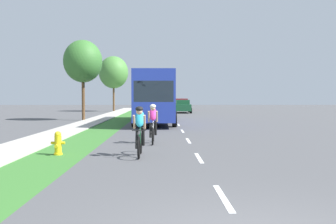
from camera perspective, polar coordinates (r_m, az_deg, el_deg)
name	(u,v)px	position (r m, az deg, el deg)	size (l,w,h in m)	color
ground_plane	(178,125)	(24.16, 1.68, -2.01)	(120.00, 120.00, 0.00)	#4C4C4F
grass_verge	(112,125)	(24.36, -8.89, -2.00)	(1.88, 70.00, 0.01)	#38722D
sidewalk_concrete	(84,125)	(24.70, -13.27, -1.97)	(1.93, 70.00, 0.10)	#B2ADA3
lane_markings_center	(176,121)	(28.15, 1.29, -1.38)	(0.12, 53.49, 0.01)	white
fire_hydrant_yellow	(58,143)	(12.05, -17.14, -4.81)	(0.44, 0.38, 0.76)	yellow
cyclist_lead	(140,131)	(11.25, -4.52, -2.97)	(0.42, 1.72, 1.58)	black
cyclist_trailing	(153,123)	(14.33, -2.40, -1.80)	(0.42, 1.72, 1.58)	black
bus_blue	(155,95)	(25.90, -2.02, 2.67)	(2.78, 11.60, 3.48)	#23389E
sedan_dark_green	(183,106)	(42.00, 2.33, 0.92)	(1.98, 4.30, 1.52)	#194C2D
pickup_maroon	(181,104)	(50.66, 2.04, 1.24)	(2.22, 5.10, 1.64)	maroon
suv_silver	(161,102)	(60.30, -1.13, 1.54)	(2.15, 4.70, 1.79)	#A5A8AD
street_tree_near	(83,62)	(29.27, -13.41, 7.83)	(3.04, 3.04, 6.35)	brown
street_tree_far	(114,72)	(46.48, -8.67, 6.26)	(3.73, 3.73, 7.07)	brown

